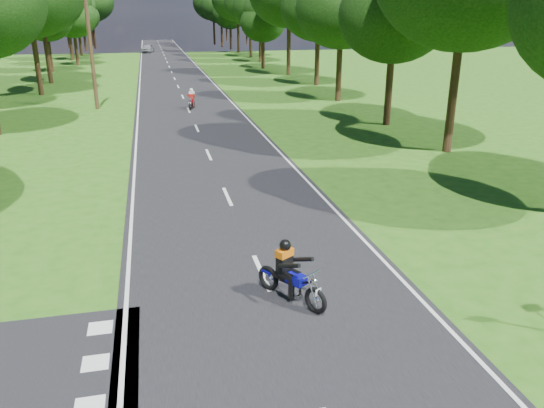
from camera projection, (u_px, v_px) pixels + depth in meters
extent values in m
plane|color=#285914|center=(280.00, 315.00, 11.60)|extent=(160.00, 160.00, 0.00)
cube|color=black|center=(172.00, 72.00, 57.40)|extent=(7.00, 140.00, 0.02)
cube|color=silver|center=(262.00, 272.00, 13.42)|extent=(0.12, 2.00, 0.01)
cube|color=silver|center=(227.00, 196.00, 18.92)|extent=(0.12, 2.00, 0.01)
cube|color=silver|center=(209.00, 155.00, 24.41)|extent=(0.12, 2.00, 0.01)
cube|color=silver|center=(197.00, 128.00, 29.91)|extent=(0.12, 2.00, 0.01)
cube|color=silver|center=(189.00, 110.00, 35.41)|extent=(0.12, 2.00, 0.01)
cube|color=silver|center=(183.00, 97.00, 40.90)|extent=(0.12, 2.00, 0.01)
cube|color=silver|center=(178.00, 87.00, 46.40)|extent=(0.12, 2.00, 0.01)
cube|color=silver|center=(175.00, 78.00, 51.90)|extent=(0.12, 2.00, 0.01)
cube|color=silver|center=(172.00, 72.00, 57.39)|extent=(0.12, 2.00, 0.01)
cube|color=silver|center=(169.00, 67.00, 62.89)|extent=(0.12, 2.00, 0.01)
cube|color=silver|center=(167.00, 62.00, 68.38)|extent=(0.12, 2.00, 0.01)
cube|color=silver|center=(166.00, 58.00, 73.88)|extent=(0.12, 2.00, 0.01)
cube|color=silver|center=(164.00, 55.00, 79.38)|extent=(0.12, 2.00, 0.01)
cube|color=silver|center=(163.00, 52.00, 84.87)|extent=(0.12, 2.00, 0.01)
cube|color=silver|center=(162.00, 50.00, 90.37)|extent=(0.12, 2.00, 0.01)
cube|color=silver|center=(161.00, 47.00, 95.86)|extent=(0.12, 2.00, 0.01)
cube|color=silver|center=(160.00, 45.00, 101.36)|extent=(0.12, 2.00, 0.01)
cube|color=silver|center=(159.00, 44.00, 106.86)|extent=(0.12, 2.00, 0.01)
cube|color=silver|center=(158.00, 42.00, 112.35)|extent=(0.12, 2.00, 0.01)
cube|color=silver|center=(158.00, 41.00, 117.85)|extent=(0.12, 2.00, 0.01)
cube|color=silver|center=(140.00, 73.00, 56.71)|extent=(0.10, 140.00, 0.01)
cube|color=silver|center=(202.00, 71.00, 58.08)|extent=(0.10, 140.00, 0.01)
cube|color=silver|center=(89.00, 406.00, 8.88)|extent=(0.50, 0.50, 0.01)
cube|color=silver|center=(95.00, 363.00, 9.98)|extent=(0.50, 0.50, 0.01)
cube|color=silver|center=(100.00, 328.00, 11.07)|extent=(0.50, 0.50, 0.01)
cylinder|color=black|center=(38.00, 67.00, 41.22)|extent=(0.40, 0.40, 4.32)
cylinder|color=black|center=(48.00, 58.00, 47.98)|extent=(0.40, 0.40, 4.40)
cylinder|color=black|center=(50.00, 57.00, 56.77)|extent=(0.40, 0.40, 3.20)
ellipsoid|color=black|center=(45.00, 18.00, 55.42)|extent=(5.60, 5.60, 4.76)
ellipsoid|color=black|center=(43.00, 2.00, 54.89)|extent=(4.80, 4.80, 4.08)
cylinder|color=black|center=(77.00, 52.00, 63.91)|extent=(0.40, 0.40, 3.22)
ellipsoid|color=black|center=(72.00, 17.00, 62.55)|extent=(5.64, 5.64, 4.79)
ellipsoid|color=black|center=(71.00, 3.00, 62.02)|extent=(4.83, 4.83, 4.11)
cylinder|color=black|center=(71.00, 46.00, 70.64)|extent=(0.40, 0.40, 3.61)
ellipsoid|color=black|center=(67.00, 11.00, 69.11)|extent=(6.31, 6.31, 5.37)
cylinder|color=black|center=(81.00, 46.00, 78.04)|extent=(0.40, 0.40, 2.67)
ellipsoid|color=black|center=(78.00, 23.00, 76.91)|extent=(4.67, 4.67, 3.97)
ellipsoid|color=black|center=(77.00, 13.00, 76.47)|extent=(4.00, 4.00, 3.40)
ellipsoid|color=black|center=(76.00, 4.00, 76.02)|extent=(3.00, 3.00, 2.55)
cylinder|color=black|center=(85.00, 42.00, 86.31)|extent=(0.40, 0.40, 3.09)
ellipsoid|color=black|center=(82.00, 17.00, 85.00)|extent=(5.40, 5.40, 4.59)
ellipsoid|color=black|center=(81.00, 7.00, 84.49)|extent=(4.63, 4.63, 3.93)
cylinder|color=black|center=(94.00, 35.00, 92.23)|extent=(0.40, 0.40, 4.48)
ellipsoid|color=black|center=(90.00, 2.00, 90.34)|extent=(7.84, 7.84, 6.66)
cylinder|color=black|center=(93.00, 34.00, 100.30)|extent=(0.40, 0.40, 4.09)
ellipsoid|color=black|center=(89.00, 6.00, 98.57)|extent=(7.16, 7.16, 6.09)
cylinder|color=black|center=(452.00, 103.00, 24.29)|extent=(0.40, 0.40, 4.56)
cylinder|color=black|center=(388.00, 94.00, 30.39)|extent=(0.40, 0.40, 3.49)
ellipsoid|color=black|center=(394.00, 15.00, 28.92)|extent=(6.12, 6.12, 5.20)
cylinder|color=black|center=(339.00, 75.00, 38.53)|extent=(0.40, 0.40, 3.69)
ellipsoid|color=black|center=(342.00, 9.00, 36.97)|extent=(6.46, 6.46, 5.49)
cylinder|color=black|center=(317.00, 64.00, 46.84)|extent=(0.40, 0.40, 3.74)
ellipsoid|color=black|center=(319.00, 8.00, 45.26)|extent=(6.55, 6.55, 5.57)
cylinder|color=black|center=(289.00, 52.00, 54.20)|extent=(0.40, 0.40, 4.64)
cylinder|color=black|center=(263.00, 55.00, 60.85)|extent=(0.40, 0.40, 2.91)
ellipsoid|color=black|center=(263.00, 22.00, 59.62)|extent=(5.09, 5.09, 4.33)
ellipsoid|color=black|center=(263.00, 9.00, 59.14)|extent=(4.36, 4.36, 3.71)
cylinder|color=black|center=(260.00, 47.00, 67.79)|extent=(0.40, 0.40, 3.88)
ellipsoid|color=black|center=(260.00, 7.00, 66.15)|extent=(6.78, 6.78, 5.77)
cylinder|color=black|center=(251.00, 42.00, 75.57)|extent=(0.40, 0.40, 4.18)
ellipsoid|color=black|center=(250.00, 3.00, 73.80)|extent=(7.31, 7.31, 6.21)
cylinder|color=black|center=(238.00, 37.00, 83.64)|extent=(0.40, 0.40, 4.63)
cylinder|color=black|center=(231.00, 39.00, 90.50)|extent=(0.40, 0.40, 3.36)
ellipsoid|color=black|center=(230.00, 14.00, 89.08)|extent=(5.88, 5.88, 5.00)
ellipsoid|color=black|center=(230.00, 3.00, 88.52)|extent=(5.04, 5.04, 4.29)
cylinder|color=black|center=(222.00, 35.00, 96.89)|extent=(0.40, 0.40, 4.09)
ellipsoid|color=black|center=(221.00, 6.00, 95.16)|extent=(7.15, 7.15, 6.08)
cylinder|color=black|center=(214.00, 33.00, 103.83)|extent=(0.40, 0.40, 4.48)
ellipsoid|color=black|center=(213.00, 3.00, 101.94)|extent=(7.84, 7.84, 6.66)
cylinder|color=black|center=(88.00, 33.00, 108.79)|extent=(0.40, 0.40, 3.84)
ellipsoid|color=black|center=(85.00, 9.00, 107.17)|extent=(6.72, 6.72, 5.71)
cylinder|color=black|center=(227.00, 31.00, 116.60)|extent=(0.40, 0.40, 4.16)
ellipsoid|color=black|center=(226.00, 6.00, 114.84)|extent=(7.28, 7.28, 6.19)
cylinder|color=black|center=(68.00, 38.00, 94.69)|extent=(0.40, 0.40, 3.52)
ellipsoid|color=black|center=(65.00, 12.00, 93.20)|extent=(6.16, 6.16, 5.24)
ellipsoid|color=black|center=(64.00, 1.00, 92.61)|extent=(5.28, 5.28, 4.49)
cylinder|color=black|center=(247.00, 33.00, 104.13)|extent=(0.40, 0.40, 4.48)
ellipsoid|color=black|center=(246.00, 3.00, 102.24)|extent=(7.84, 7.84, 6.66)
cylinder|color=#382616|center=(91.00, 48.00, 34.63)|extent=(0.26, 0.26, 8.00)
imported|color=#AFB1B6|center=(148.00, 48.00, 83.98)|extent=(2.35, 4.18, 1.34)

